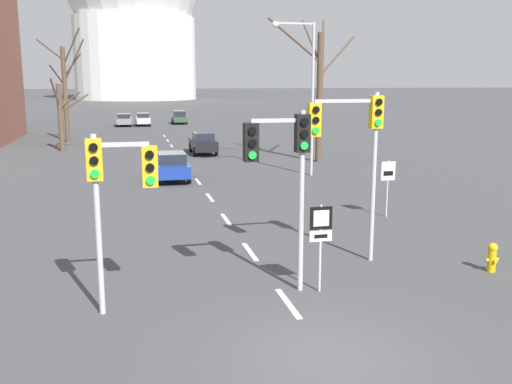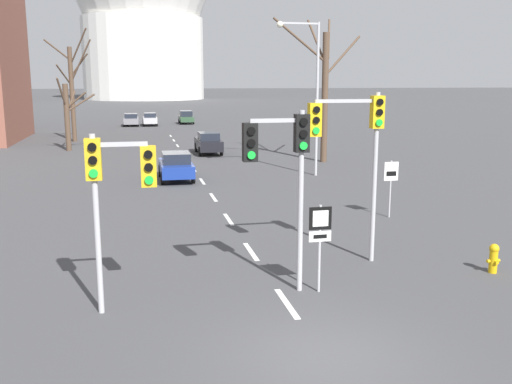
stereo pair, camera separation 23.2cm
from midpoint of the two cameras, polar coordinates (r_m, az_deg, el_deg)
name	(u,v)px [view 2 (the right image)]	position (r m, az deg, el deg)	size (l,w,h in m)	color
ground_plane	(325,358)	(12.02, 7.48, -16.16)	(800.00, 800.00, 0.00)	#424244
lane_stripe_0	(287,303)	(14.56, 3.57, -11.05)	(0.16, 2.00, 0.01)	silver
lane_stripe_1	(251,252)	(18.69, -0.15, -5.97)	(0.16, 2.00, 0.01)	silver
lane_stripe_2	(229,219)	(22.95, -2.47, -2.74)	(0.16, 2.00, 0.01)	silver
lane_stripe_3	(213,197)	(27.29, -4.05, -0.53)	(0.16, 2.00, 0.01)	silver
lane_stripe_4	(202,181)	(31.68, -5.19, 1.07)	(0.16, 2.00, 0.01)	silver
lane_stripe_5	(194,169)	(36.09, -6.06, 2.29)	(0.16, 2.00, 0.01)	silver
lane_stripe_6	(187,160)	(40.52, -6.73, 3.23)	(0.16, 2.00, 0.01)	silver
lane_stripe_7	(182,152)	(44.97, -7.28, 3.99)	(0.16, 2.00, 0.01)	silver
lane_stripe_8	(177,146)	(49.43, -7.72, 4.62)	(0.16, 2.00, 0.01)	silver
lane_stripe_9	(174,140)	(53.89, -8.10, 5.14)	(0.16, 2.00, 0.01)	silver
lane_stripe_10	(171,136)	(58.36, -8.41, 5.58)	(0.16, 2.00, 0.01)	silver
traffic_signal_centre_tall	(284,157)	(14.43, 3.24, 3.53)	(1.69, 0.34, 4.76)	#B2B2B7
traffic_signal_near_left	(114,180)	(13.56, -13.51, 1.20)	(1.59, 0.34, 4.30)	#B2B2B7
traffic_signal_near_right	(355,135)	(17.13, 10.28, 5.65)	(2.29, 0.34, 5.15)	#B2B2B7
route_sign_post	(320,233)	(14.89, 6.86, -4.14)	(0.60, 0.08, 2.35)	#B2B2B7
speed_limit_sign	(391,179)	(23.64, 13.60, 1.25)	(0.60, 0.08, 2.33)	#B2B2B7
fire_hydrant	(494,257)	(17.99, 23.01, -6.02)	(0.40, 0.34, 0.87)	gold
street_lamp_right	(310,83)	(33.18, 5.62, 10.80)	(2.50, 0.36, 8.71)	#B2B2B7
sedan_near_left	(150,119)	(72.07, -10.47, 7.19)	(1.74, 4.11, 1.58)	#B7B7BC
sedan_near_right	(186,117)	(74.57, -6.92, 7.42)	(1.81, 3.87, 1.67)	#2D4C33
sedan_mid_centre	(208,143)	(43.58, -4.63, 4.94)	(1.78, 4.39, 1.64)	black
sedan_far_left	(176,166)	(32.14, -7.80, 2.62)	(1.83, 4.11, 1.58)	navy
sedan_far_right	(131,120)	(72.16, -12.30, 7.09)	(1.87, 4.10, 1.51)	slate
bare_tree_left_near	(72,88)	(54.65, -17.78, 9.87)	(4.05, 2.14, 10.01)	brown
bare_tree_right_near	(324,88)	(39.30, 7.01, 10.33)	(6.62, 3.36, 9.80)	brown
bare_tree_left_far	(68,114)	(47.59, -18.16, 7.40)	(2.69, 2.71, 5.71)	brown
capitol_dome	(142,6)	(177.81, -11.32, 17.81)	(39.16, 39.16, 55.32)	silver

